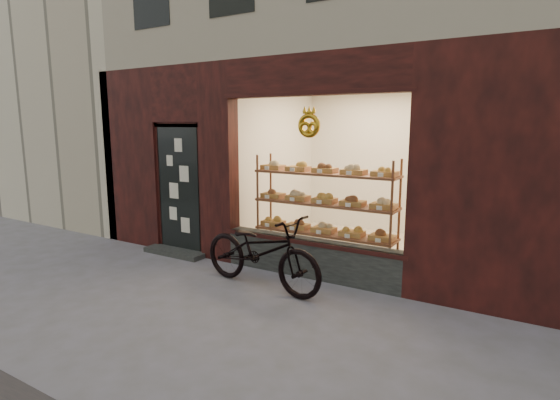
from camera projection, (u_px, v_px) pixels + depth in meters
The scene contains 4 objects.
ground at pixel (185, 326), 4.75m from camera, with size 90.00×90.00×0.00m, color #585858.
neighbor_left at pixel (73, 48), 13.50m from camera, with size 12.00×7.00×9.00m, color beige.
display_shelf at pixel (324, 212), 6.52m from camera, with size 2.20×0.45×1.70m.
bicycle at pixel (261, 251), 5.80m from camera, with size 0.67×1.92×1.01m, color black.
Camera 1 is at (3.18, -3.27, 2.17)m, focal length 28.00 mm.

